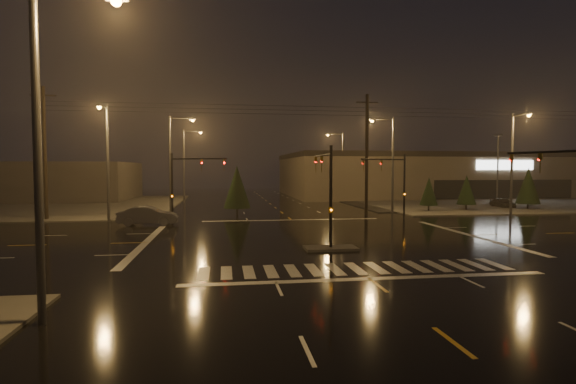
% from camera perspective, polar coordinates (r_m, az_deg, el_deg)
% --- Properties ---
extents(ground, '(140.00, 140.00, 0.00)m').
position_cam_1_polar(ground, '(30.10, 3.63, -5.94)').
color(ground, black).
rests_on(ground, ground).
extents(sidewalk_ne, '(36.00, 36.00, 0.12)m').
position_cam_1_polar(sidewalk_ne, '(69.41, 23.20, -1.06)').
color(sidewalk_ne, '#45433E').
rests_on(sidewalk_ne, ground).
extents(sidewalk_nw, '(36.00, 36.00, 0.12)m').
position_cam_1_polar(sidewalk_nw, '(63.93, -30.11, -1.55)').
color(sidewalk_nw, '#45433E').
rests_on(sidewalk_nw, ground).
extents(median_island, '(3.00, 1.60, 0.15)m').
position_cam_1_polar(median_island, '(26.24, 5.43, -7.11)').
color(median_island, '#45433E').
rests_on(median_island, ground).
extents(crosswalk, '(15.00, 2.60, 0.01)m').
position_cam_1_polar(crosswalk, '(21.52, 8.60, -9.57)').
color(crosswalk, beige).
rests_on(crosswalk, ground).
extents(stop_bar_near, '(16.00, 0.50, 0.01)m').
position_cam_1_polar(stop_bar_near, '(19.67, 10.31, -10.79)').
color(stop_bar_near, beige).
rests_on(stop_bar_near, ground).
extents(stop_bar_far, '(16.00, 0.50, 0.01)m').
position_cam_1_polar(stop_bar_far, '(40.84, 0.47, -3.57)').
color(stop_bar_far, beige).
rests_on(stop_bar_far, ground).
extents(parking_lot, '(50.00, 24.00, 0.08)m').
position_cam_1_polar(parking_lot, '(70.51, 27.51, -1.11)').
color(parking_lot, black).
rests_on(parking_lot, ground).
extents(retail_building, '(60.20, 28.30, 7.20)m').
position_cam_1_polar(retail_building, '(85.61, 20.54, 2.25)').
color(retail_building, '#6B624C').
rests_on(retail_building, ground).
extents(commercial_block, '(30.00, 18.00, 5.60)m').
position_cam_1_polar(commercial_block, '(76.78, -30.28, 1.19)').
color(commercial_block, '#3B3534').
rests_on(commercial_block, ground).
extents(signal_mast_median, '(0.25, 4.59, 6.00)m').
position_cam_1_polar(signal_mast_median, '(26.76, 5.00, 1.01)').
color(signal_mast_median, black).
rests_on(signal_mast_median, ground).
extents(signal_mast_ne, '(4.84, 1.86, 6.00)m').
position_cam_1_polar(signal_mast_ne, '(42.23, 13.50, 1.72)').
color(signal_mast_ne, black).
rests_on(signal_mast_ne, ground).
extents(signal_mast_nw, '(4.84, 1.86, 6.00)m').
position_cam_1_polar(signal_mast_nw, '(39.40, -13.13, 1.64)').
color(signal_mast_nw, black).
rests_on(signal_mast_nw, ground).
extents(signal_mast_se, '(1.55, 3.87, 6.00)m').
position_cam_1_polar(signal_mast_se, '(25.33, 31.94, 0.36)').
color(signal_mast_se, black).
rests_on(signal_mast_se, ground).
extents(streetlight_0, '(2.77, 0.32, 10.00)m').
position_cam_1_polar(streetlight_0, '(15.04, -28.16, 6.95)').
color(streetlight_0, '#38383A').
rests_on(streetlight_0, ground).
extents(streetlight_1, '(2.77, 0.32, 10.00)m').
position_cam_1_polar(streetlight_1, '(47.40, -14.37, 4.27)').
color(streetlight_1, '#38383A').
rests_on(streetlight_1, ground).
extents(streetlight_2, '(2.77, 0.32, 10.00)m').
position_cam_1_polar(streetlight_2, '(63.32, -12.81, 3.95)').
color(streetlight_2, '#38383A').
rests_on(streetlight_2, ground).
extents(streetlight_3, '(2.77, 0.32, 10.00)m').
position_cam_1_polar(streetlight_3, '(48.32, 12.82, 4.26)').
color(streetlight_3, '#38383A').
rests_on(streetlight_3, ground).
extents(streetlight_4, '(2.77, 0.32, 10.00)m').
position_cam_1_polar(streetlight_4, '(67.37, 6.71, 3.94)').
color(streetlight_4, '#38383A').
rests_on(streetlight_4, ground).
extents(streetlight_5, '(0.32, 2.77, 10.00)m').
position_cam_1_polar(streetlight_5, '(41.51, -22.04, 4.34)').
color(streetlight_5, '#38383A').
rests_on(streetlight_5, ground).
extents(streetlight_6, '(0.32, 2.77, 10.00)m').
position_cam_1_polar(streetlight_6, '(49.13, 26.78, 3.99)').
color(streetlight_6, '#38383A').
rests_on(streetlight_6, ground).
extents(utility_pole_0, '(2.20, 0.32, 12.00)m').
position_cam_1_polar(utility_pole_0, '(45.97, -28.50, 4.45)').
color(utility_pole_0, black).
rests_on(utility_pole_0, ground).
extents(utility_pole_1, '(2.20, 0.32, 12.00)m').
position_cam_1_polar(utility_pole_1, '(45.38, 9.97, 4.79)').
color(utility_pole_1, black).
rests_on(utility_pole_1, ground).
extents(conifer_0, '(1.94, 1.94, 3.73)m').
position_cam_1_polar(conifer_0, '(50.82, 17.45, 0.08)').
color(conifer_0, black).
rests_on(conifer_0, ground).
extents(conifer_1, '(2.09, 2.09, 3.96)m').
position_cam_1_polar(conifer_1, '(53.54, 21.73, 0.27)').
color(conifer_1, black).
rests_on(conifer_1, ground).
extents(conifer_2, '(2.62, 2.62, 4.79)m').
position_cam_1_polar(conifer_2, '(57.61, 28.20, 0.72)').
color(conifer_2, black).
rests_on(conifer_2, ground).
extents(conifer_3, '(2.72, 2.72, 4.95)m').
position_cam_1_polar(conifer_3, '(45.37, -6.49, 0.64)').
color(conifer_3, black).
rests_on(conifer_3, ground).
extents(car_parked, '(1.70, 3.82, 1.28)m').
position_cam_1_polar(car_parked, '(59.10, 25.59, -1.21)').
color(car_parked, black).
rests_on(car_parked, ground).
extents(car_crossing, '(4.85, 1.81, 1.58)m').
position_cam_1_polar(car_crossing, '(38.74, -17.34, -2.89)').
color(car_crossing, '#5B5C63').
rests_on(car_crossing, ground).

